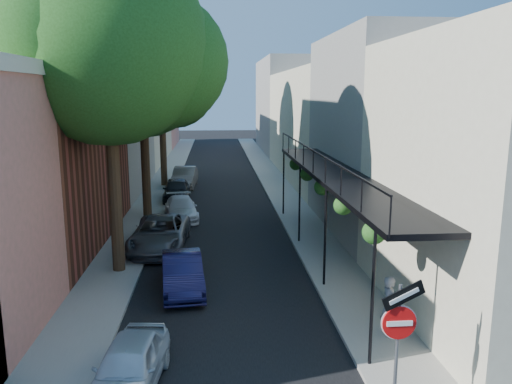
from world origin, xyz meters
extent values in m
cube|color=black|center=(0.00, 30.00, 0.01)|extent=(6.00, 64.00, 0.01)
cube|color=gray|center=(-4.00, 30.00, 0.06)|extent=(2.00, 64.00, 0.12)
cube|color=gray|center=(4.00, 30.00, 0.06)|extent=(2.00, 64.00, 0.12)
cube|color=gray|center=(-5.02, 14.00, 8.00)|extent=(0.06, 7.00, 4.00)
cube|color=gray|center=(-9.00, 26.00, 4.50)|extent=(8.00, 12.00, 9.00)
cube|color=beige|center=(-9.00, 40.00, 5.00)|extent=(8.00, 16.00, 10.00)
cube|color=#DB7C70|center=(-9.00, 54.00, 4.00)|extent=(8.00, 12.00, 8.00)
cube|color=gray|center=(9.00, 15.00, 4.50)|extent=(8.00, 10.00, 9.00)
cube|color=beige|center=(9.00, 30.00, 4.00)|extent=(8.00, 20.00, 8.00)
cube|color=gray|center=(9.00, 48.00, 5.00)|extent=(8.00, 16.00, 10.00)
cube|color=black|center=(4.20, 10.00, 3.50)|extent=(2.00, 16.00, 0.15)
cube|color=black|center=(3.25, 10.00, 4.38)|extent=(0.05, 16.00, 0.05)
cylinder|color=black|center=(3.30, 3.00, 1.81)|extent=(0.08, 0.08, 3.40)
cylinder|color=black|center=(3.30, 18.00, 1.81)|extent=(0.08, 0.08, 3.40)
sphere|color=#1F4A15|center=(3.60, 4.00, 3.05)|extent=(0.60, 0.60, 0.60)
sphere|color=#1F4A15|center=(3.60, 10.00, 3.05)|extent=(0.60, 0.60, 0.60)
sphere|color=#1F4A15|center=(3.60, 16.00, 3.05)|extent=(0.60, 0.60, 0.60)
cylinder|color=#595B60|center=(3.15, 1.00, 1.45)|extent=(0.07, 0.07, 2.90)
cylinder|color=red|center=(3.15, 0.96, 2.15)|extent=(0.66, 0.04, 0.66)
cube|color=white|center=(3.15, 0.93, 2.15)|extent=(0.50, 0.02, 0.10)
cylinder|color=white|center=(3.15, 0.98, 2.15)|extent=(0.70, 0.02, 0.70)
cube|color=black|center=(3.20, 0.95, 2.70)|extent=(0.89, 0.15, 0.58)
cube|color=white|center=(3.20, 0.92, 2.70)|extent=(0.60, 0.10, 0.31)
cylinder|color=#352215|center=(-3.80, 10.00, 3.50)|extent=(0.44, 0.44, 7.00)
sphere|color=#1F4A15|center=(-3.80, 10.00, 8.02)|extent=(6.80, 6.80, 6.80)
sphere|color=#1F4A15|center=(-2.10, 11.02, 7.52)|extent=(4.76, 4.76, 4.76)
cylinder|color=#352215|center=(-3.80, 18.00, 3.15)|extent=(0.44, 0.44, 6.30)
sphere|color=#1F4A15|center=(-3.80, 18.00, 7.20)|extent=(6.00, 6.00, 6.00)
sphere|color=#1F4A15|center=(-2.30, 18.90, 6.70)|extent=(4.20, 4.20, 4.20)
cylinder|color=#352215|center=(-3.80, 27.00, 3.67)|extent=(0.44, 0.44, 7.35)
sphere|color=#1F4A15|center=(-3.80, 27.00, 8.40)|extent=(7.00, 7.00, 7.00)
sphere|color=#1F4A15|center=(-2.05, 28.05, 7.90)|extent=(4.90, 4.90, 4.90)
imported|color=silver|center=(-2.21, 2.56, 0.57)|extent=(1.70, 3.46, 1.14)
imported|color=#131238|center=(-1.40, 8.17, 0.60)|extent=(1.66, 3.77, 1.21)
imported|color=#54555C|center=(-2.60, 12.71, 0.67)|extent=(2.37, 4.87, 1.33)
imported|color=silver|center=(-2.05, 17.74, 0.56)|extent=(2.07, 4.03, 1.12)
imported|color=black|center=(-2.60, 22.24, 0.67)|extent=(1.74, 4.01, 1.35)
imported|color=slate|center=(-2.36, 26.63, 0.70)|extent=(1.73, 4.32, 1.40)
imported|color=gray|center=(4.23, 4.37, 0.93)|extent=(0.42, 0.61, 1.63)
camera|label=1|loc=(-0.28, -7.53, 6.42)|focal=35.00mm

